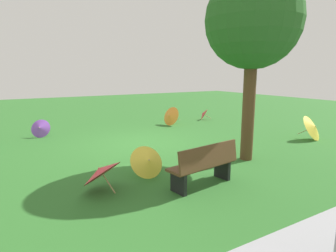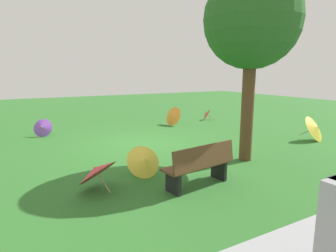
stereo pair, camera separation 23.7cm
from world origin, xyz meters
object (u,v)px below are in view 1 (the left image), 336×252
object	(u,v)px
shade_tree	(253,22)
parasol_red_0	(203,114)
parasol_purple_0	(40,128)
parasol_yellow_2	(313,127)
parasol_red_1	(101,171)
parasol_orange_0	(170,116)
parasol_yellow_0	(148,161)
park_bench	(205,165)

from	to	relation	value
shade_tree	parasol_red_0	bearing A→B (deg)	-117.40
shade_tree	parasol_purple_0	world-z (taller)	shade_tree
parasol_yellow_2	parasol_red_1	world-z (taller)	parasol_yellow_2
parasol_orange_0	parasol_red_1	bearing A→B (deg)	48.29
parasol_yellow_0	parasol_yellow_2	bearing A→B (deg)	-177.58
parasol_red_0	parasol_yellow_2	world-z (taller)	parasol_yellow_2
parasol_yellow_0	parasol_purple_0	bearing A→B (deg)	-74.21
shade_tree	parasol_yellow_2	xyz separation A→B (m)	(-3.67, -0.45, -3.10)
parasol_yellow_2	parasol_orange_0	bearing A→B (deg)	-60.15
parasol_red_0	parasol_purple_0	bearing A→B (deg)	0.92
park_bench	shade_tree	world-z (taller)	shade_tree
parasol_purple_0	park_bench	bearing A→B (deg)	109.25
parasol_red_0	parasol_purple_0	world-z (taller)	parasol_purple_0
parasol_red_0	parasol_yellow_2	size ratio (longest dim) A/B	0.64
parasol_orange_0	parasol_red_1	world-z (taller)	parasol_orange_0
parasol_yellow_0	parasol_purple_0	distance (m)	5.76
park_bench	parasol_yellow_0	distance (m)	1.33
shade_tree	parasol_red_0	xyz separation A→B (m)	(-3.02, -5.83, -3.26)
park_bench	shade_tree	size ratio (longest dim) A/B	0.34
parasol_red_1	parasol_purple_0	bearing A→B (deg)	-85.98
shade_tree	parasol_purple_0	xyz separation A→B (m)	(4.46, -5.71, -3.21)
park_bench	parasol_purple_0	distance (m)	7.03
park_bench	parasol_yellow_2	size ratio (longest dim) A/B	1.51
parasol_orange_0	parasol_purple_0	distance (m)	5.30
parasol_red_0	parasol_yellow_0	distance (m)	8.19
parasol_red_0	shade_tree	bearing A→B (deg)	62.60
park_bench	parasol_red_0	world-z (taller)	park_bench
parasol_yellow_0	parasol_orange_0	world-z (taller)	parasol_orange_0
park_bench	parasol_orange_0	distance (m)	6.97
shade_tree	parasol_yellow_0	world-z (taller)	shade_tree
parasol_purple_0	parasol_red_1	size ratio (longest dim) A/B	0.72
parasol_red_0	parasol_yellow_0	size ratio (longest dim) A/B	0.90
parasol_red_0	park_bench	bearing A→B (deg)	52.61
parasol_yellow_0	parasol_red_1	xyz separation A→B (m)	(1.16, 0.27, 0.06)
parasol_red_0	parasol_orange_0	bearing A→B (deg)	11.62
shade_tree	parasol_red_0	distance (m)	7.33
parasol_yellow_2	parasol_red_0	bearing A→B (deg)	-83.19
park_bench	parasol_red_0	bearing A→B (deg)	-127.39
shade_tree	parasol_purple_0	distance (m)	7.92
shade_tree	parasol_red_1	world-z (taller)	shade_tree
parasol_yellow_0	parasol_red_1	world-z (taller)	parasol_yellow_0
park_bench	shade_tree	bearing A→B (deg)	-156.68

